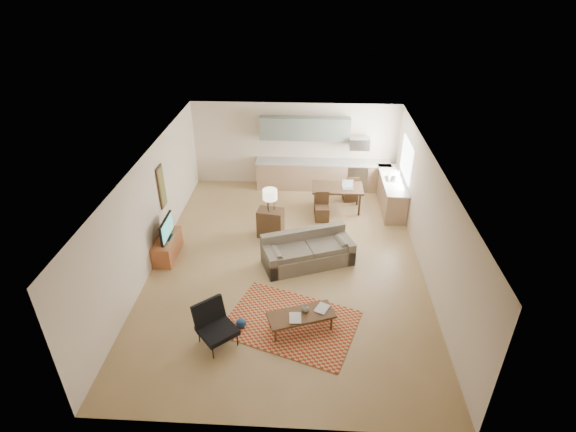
# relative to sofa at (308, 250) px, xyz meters

# --- Properties ---
(room) EXTENTS (9.00, 9.00, 9.00)m
(room) POSITION_rel_sofa_xyz_m (-0.50, 0.01, 0.96)
(room) COLOR #9D7D4F
(room) RESTS_ON ground
(kitchen_counter_back) EXTENTS (4.26, 0.64, 0.92)m
(kitchen_counter_back) POSITION_rel_sofa_xyz_m (0.40, 4.19, 0.07)
(kitchen_counter_back) COLOR #9E7B5A
(kitchen_counter_back) RESTS_ON ground
(kitchen_counter_right) EXTENTS (0.64, 2.26, 0.92)m
(kitchen_counter_right) POSITION_rel_sofa_xyz_m (2.43, 3.01, 0.07)
(kitchen_counter_right) COLOR #9E7B5A
(kitchen_counter_right) RESTS_ON ground
(kitchen_range) EXTENTS (0.62, 0.62, 0.90)m
(kitchen_range) POSITION_rel_sofa_xyz_m (1.50, 4.19, 0.06)
(kitchen_range) COLOR #A5A8AD
(kitchen_range) RESTS_ON ground
(kitchen_microwave) EXTENTS (0.62, 0.40, 0.35)m
(kitchen_microwave) POSITION_rel_sofa_xyz_m (1.50, 4.21, 1.16)
(kitchen_microwave) COLOR #A5A8AD
(kitchen_microwave) RESTS_ON room
(upper_cabinets) EXTENTS (2.80, 0.34, 0.70)m
(upper_cabinets) POSITION_rel_sofa_xyz_m (-0.20, 4.34, 1.56)
(upper_cabinets) COLOR slate
(upper_cabinets) RESTS_ON room
(window_right) EXTENTS (0.02, 1.40, 1.05)m
(window_right) POSITION_rel_sofa_xyz_m (2.73, 3.01, 1.16)
(window_right) COLOR white
(window_right) RESTS_ON room
(wall_art_left) EXTENTS (0.06, 0.42, 1.10)m
(wall_art_left) POSITION_rel_sofa_xyz_m (-3.71, 0.91, 1.16)
(wall_art_left) COLOR olive
(wall_art_left) RESTS_ON room
(triptych) EXTENTS (1.70, 0.04, 0.50)m
(triptych) POSITION_rel_sofa_xyz_m (-0.60, 4.48, 1.36)
(triptych) COLOR beige
(triptych) RESTS_ON room
(rug) EXTENTS (3.03, 2.55, 0.02)m
(rug) POSITION_rel_sofa_xyz_m (-0.31, -2.11, -0.38)
(rug) COLOR maroon
(rug) RESTS_ON floor
(sofa) EXTENTS (2.45, 1.71, 0.78)m
(sofa) POSITION_rel_sofa_xyz_m (0.00, 0.00, 0.00)
(sofa) COLOR #685F4F
(sofa) RESTS_ON floor
(coffee_table) EXTENTS (1.44, 0.96, 0.40)m
(coffee_table) POSITION_rel_sofa_xyz_m (-0.10, -2.26, -0.19)
(coffee_table) COLOR #462C17
(coffee_table) RESTS_ON floor
(book_a) EXTENTS (0.28, 0.35, 0.03)m
(book_a) POSITION_rel_sofa_xyz_m (-0.33, -2.41, 0.02)
(book_a) COLOR maroon
(book_a) RESTS_ON coffee_table
(book_b) EXTENTS (0.48, 0.50, 0.02)m
(book_b) POSITION_rel_sofa_xyz_m (0.21, -2.04, 0.02)
(book_b) COLOR navy
(book_b) RESTS_ON coffee_table
(vase) EXTENTS (0.17, 0.17, 0.16)m
(vase) POSITION_rel_sofa_xyz_m (-0.02, -2.18, 0.09)
(vase) COLOR black
(vase) RESTS_ON coffee_table
(armchair) EXTENTS (1.06, 1.06, 0.86)m
(armchair) POSITION_rel_sofa_xyz_m (-1.70, -2.74, 0.04)
(armchair) COLOR black
(armchair) RESTS_ON floor
(tv_credenza) EXTENTS (0.45, 1.17, 0.54)m
(tv_credenza) POSITION_rel_sofa_xyz_m (-3.51, 0.13, -0.12)
(tv_credenza) COLOR brown
(tv_credenza) RESTS_ON floor
(tv) EXTENTS (0.09, 0.90, 0.54)m
(tv) POSITION_rel_sofa_xyz_m (-3.46, 0.13, 0.42)
(tv) COLOR black
(tv) RESTS_ON tv_credenza
(console_table) EXTENTS (0.73, 0.55, 0.78)m
(console_table) POSITION_rel_sofa_xyz_m (-1.02, 1.23, -0.00)
(console_table) COLOR #3A2718
(console_table) RESTS_ON floor
(table_lamp) EXTENTS (0.44, 0.44, 0.62)m
(table_lamp) POSITION_rel_sofa_xyz_m (-1.02, 1.23, 0.70)
(table_lamp) COLOR beige
(table_lamp) RESTS_ON console_table
(dining_table) EXTENTS (1.47, 0.85, 0.74)m
(dining_table) POSITION_rel_sofa_xyz_m (0.81, 2.77, -0.02)
(dining_table) COLOR #3A2718
(dining_table) RESTS_ON floor
(dining_chair_near) EXTENTS (0.41, 0.43, 0.82)m
(dining_chair_near) POSITION_rel_sofa_xyz_m (0.37, 2.13, 0.02)
(dining_chair_near) COLOR #3A2718
(dining_chair_near) RESTS_ON floor
(dining_chair_far) EXTENTS (0.46, 0.47, 0.85)m
(dining_chair_far) POSITION_rel_sofa_xyz_m (1.25, 3.41, 0.03)
(dining_chair_far) COLOR #3A2718
(dining_chair_far) RESTS_ON floor
(laptop) EXTENTS (0.33, 0.25, 0.24)m
(laptop) POSITION_rel_sofa_xyz_m (1.10, 2.67, 0.47)
(laptop) COLOR #A5A8AD
(laptop) RESTS_ON dining_table
(soap_bottle) EXTENTS (0.11, 0.11, 0.19)m
(soap_bottle) POSITION_rel_sofa_xyz_m (2.33, 3.13, 0.62)
(soap_bottle) COLOR beige
(soap_bottle) RESTS_ON kitchen_counter_right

